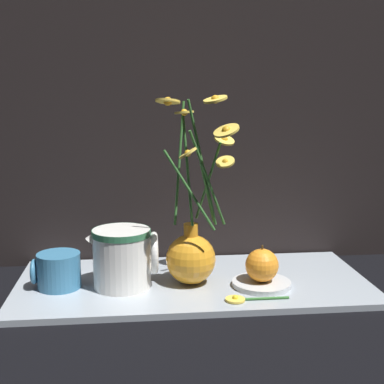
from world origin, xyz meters
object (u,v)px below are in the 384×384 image
vase_with_flowers (192,248)px  ceramic_pitcher (123,255)px  yellow_mug (58,271)px  orange_fruit (262,265)px

vase_with_flowers → ceramic_pitcher: size_ratio=2.69×
vase_with_flowers → yellow_mug: vase_with_flowers is taller
vase_with_flowers → yellow_mug: bearing=179.0°
ceramic_pitcher → yellow_mug: bearing=176.1°
vase_with_flowers → orange_fruit: vase_with_flowers is taller
vase_with_flowers → ceramic_pitcher: (-0.13, -0.00, -0.01)m
yellow_mug → ceramic_pitcher: bearing=-3.9°
vase_with_flowers → orange_fruit: size_ratio=5.06×
yellow_mug → ceramic_pitcher: 0.13m
vase_with_flowers → orange_fruit: bearing=-12.6°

